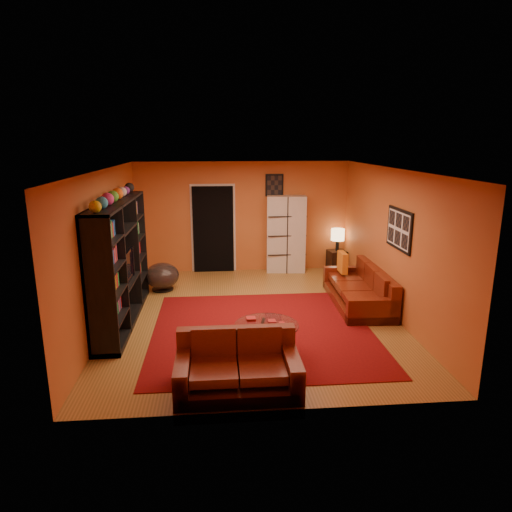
{
  "coord_description": "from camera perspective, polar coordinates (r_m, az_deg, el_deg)",
  "views": [
    {
      "loc": [
        -0.62,
        -7.69,
        3.07
      ],
      "look_at": [
        0.06,
        0.1,
        1.08
      ],
      "focal_mm": 32.0,
      "sensor_mm": 36.0,
      "label": 1
    }
  ],
  "objects": [
    {
      "name": "entertainment_unit",
      "position": [
        8.12,
        -16.61,
        -0.75
      ],
      "size": [
        0.45,
        3.0,
        2.1
      ],
      "primitive_type": "cube",
      "color": "black",
      "rests_on": "floor"
    },
    {
      "name": "wall_art_back",
      "position": [
        10.8,
        2.32,
        8.84
      ],
      "size": [
        0.42,
        0.03,
        0.52
      ],
      "primitive_type": "cube",
      "color": "black",
      "rests_on": "wall_back"
    },
    {
      "name": "coffee_table",
      "position": [
        6.7,
        1.33,
        -8.96
      ],
      "size": [
        0.94,
        0.94,
        0.47
      ],
      "rotation": [
        0.0,
        0.0,
        -0.33
      ],
      "color": "silver",
      "rests_on": "floor"
    },
    {
      "name": "loveseat",
      "position": [
        5.97,
        -2.33,
        -13.58
      ],
      "size": [
        1.55,
        0.93,
        0.85
      ],
      "rotation": [
        0.0,
        0.0,
        1.57
      ],
      "color": "#53160B",
      "rests_on": "rug"
    },
    {
      "name": "rug",
      "position": [
        7.66,
        0.81,
        -9.3
      ],
      "size": [
        3.6,
        3.6,
        0.01
      ],
      "primitive_type": "cube",
      "color": "#590A0C",
      "rests_on": "floor"
    },
    {
      "name": "wall_art_right",
      "position": [
        8.15,
        17.48,
        3.21
      ],
      "size": [
        0.03,
        1.0,
        0.7
      ],
      "primitive_type": "cube",
      "color": "black",
      "rests_on": "wall_right"
    },
    {
      "name": "side_table",
      "position": [
        11.17,
        10.04,
        -0.57
      ],
      "size": [
        0.45,
        0.45,
        0.5
      ],
      "primitive_type": "cube",
      "rotation": [
        0.0,
        0.0,
        0.15
      ],
      "color": "black",
      "rests_on": "floor"
    },
    {
      "name": "wall_right",
      "position": [
        8.48,
        16.69,
        1.62
      ],
      "size": [
        0.0,
        6.0,
        6.0
      ],
      "primitive_type": "plane",
      "rotation": [
        1.57,
        0.0,
        -1.57
      ],
      "color": "#BC5D29",
      "rests_on": "floor"
    },
    {
      "name": "bowl_chair",
      "position": [
        9.77,
        -11.66,
        -2.45
      ],
      "size": [
        0.71,
        0.71,
        0.58
      ],
      "color": "black",
      "rests_on": "floor"
    },
    {
      "name": "ceiling",
      "position": [
        7.73,
        -0.41,
        10.78
      ],
      "size": [
        6.0,
        6.0,
        0.0
      ],
      "primitive_type": "plane",
      "rotation": [
        3.14,
        0.0,
        0.0
      ],
      "color": "white",
      "rests_on": "wall_back"
    },
    {
      "name": "floor",
      "position": [
        8.3,
        -0.38,
        -7.43
      ],
      "size": [
        6.0,
        6.0,
        0.0
      ],
      "primitive_type": "plane",
      "color": "brown",
      "rests_on": "ground"
    },
    {
      "name": "tv",
      "position": [
        8.07,
        -16.31,
        -1.35
      ],
      "size": [
        0.9,
        0.12,
        0.52
      ],
      "primitive_type": "imported",
      "rotation": [
        0.0,
        0.0,
        1.57
      ],
      "color": "black",
      "rests_on": "entertainment_unit"
    },
    {
      "name": "throw_pillow",
      "position": [
        9.56,
        10.76,
        -0.78
      ],
      "size": [
        0.12,
        0.42,
        0.42
      ],
      "primitive_type": "cube",
      "color": "orange",
      "rests_on": "sofa"
    },
    {
      "name": "sofa",
      "position": [
        9.01,
        13.11,
        -4.12
      ],
      "size": [
        0.99,
        2.25,
        0.85
      ],
      "rotation": [
        0.0,
        0.0,
        -0.04
      ],
      "color": "#53160B",
      "rests_on": "rug"
    },
    {
      "name": "wall_front",
      "position": [
        5.05,
        2.39,
        -6.27
      ],
      "size": [
        6.0,
        0.0,
        6.0
      ],
      "primitive_type": "plane",
      "rotation": [
        -1.57,
        0.0,
        0.0
      ],
      "color": "#BC5D29",
      "rests_on": "floor"
    },
    {
      "name": "doorway",
      "position": [
        10.84,
        -5.36,
        3.31
      ],
      "size": [
        0.95,
        0.1,
        2.04
      ],
      "primitive_type": "cube",
      "color": "black",
      "rests_on": "floor"
    },
    {
      "name": "wall_left",
      "position": [
        8.11,
        -18.29,
        0.93
      ],
      "size": [
        0.0,
        6.0,
        6.0
      ],
      "primitive_type": "plane",
      "rotation": [
        1.57,
        0.0,
        1.57
      ],
      "color": "#BC5D29",
      "rests_on": "floor"
    },
    {
      "name": "table_lamp",
      "position": [
        11.03,
        10.18,
        2.58
      ],
      "size": [
        0.32,
        0.32,
        0.53
      ],
      "color": "black",
      "rests_on": "side_table"
    },
    {
      "name": "storage_cabinet",
      "position": [
        10.83,
        3.78,
        2.74
      ],
      "size": [
        0.95,
        0.49,
        1.82
      ],
      "primitive_type": "cube",
      "rotation": [
        0.0,
        0.0,
        -0.1
      ],
      "color": "beige",
      "rests_on": "floor"
    },
    {
      "name": "wall_back",
      "position": [
        10.85,
        -1.68,
        4.88
      ],
      "size": [
        6.0,
        0.0,
        6.0
      ],
      "primitive_type": "plane",
      "rotation": [
        1.57,
        0.0,
        0.0
      ],
      "color": "#BC5D29",
      "rests_on": "floor"
    }
  ]
}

